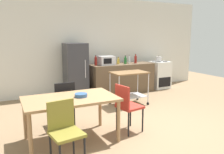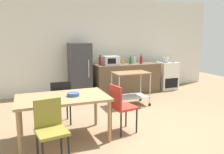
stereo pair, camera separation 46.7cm
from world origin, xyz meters
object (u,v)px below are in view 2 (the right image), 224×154
Objects in this scene: refrigerator at (80,70)px; bottle_soda at (123,61)px; kitchen_cart at (131,83)px; kettle at (166,59)px; microwave at (111,60)px; chair_black at (60,99)px; bottle_olive_oil at (135,60)px; stove_oven at (166,75)px; chair_red at (121,105)px; fruit_bowl at (73,94)px; bottle_vinegar at (100,61)px; chair_olive at (51,127)px; bottle_sparkling_water at (141,60)px; dining_table at (63,101)px; bottle_hot_sauce at (130,61)px.

bottle_soda is at bearing -3.51° from refrigerator.
kettle is (1.78, 1.12, 0.43)m from kitchen_cart.
chair_black is at bearing -133.38° from microwave.
bottle_olive_oil reaches higher than chair_black.
stove_oven is 1.01× the size of kitchen_cart.
chair_black is 4.09× the size of bottle_soda.
bottle_olive_oil reaches higher than stove_oven.
stove_oven is at bearing -56.51° from chair_red.
kettle reaches higher than fruit_bowl.
bottle_soda is (0.75, 0.02, -0.04)m from bottle_vinegar.
bottle_soda reaches higher than chair_olive.
bottle_olive_oil is (2.89, 3.24, 0.49)m from chair_olive.
bottle_soda is at bearing 4.08° from microwave.
kitchen_cart is at bearing -127.95° from bottle_sparkling_water.
bottle_vinegar is at bearing 177.88° from kettle.
chair_red is 2.74m from bottle_vinegar.
dining_table is at bearing 84.70° from chair_black.
dining_table is 3.52m from bottle_hot_sauce.
refrigerator is (-0.11, 2.75, 0.26)m from chair_red.
kettle is (1.24, -0.04, -0.00)m from bottle_hot_sauce.
fruit_bowl is (0.45, 0.65, 0.26)m from chair_olive.
stove_oven is 2.26m from kitchen_cart.
bottle_sparkling_water reaches higher than bottle_hot_sauce.
chair_olive is (-1.29, -0.57, 0.00)m from chair_red.
bottle_hot_sauce is at bearing -38.98° from chair_red.
bottle_vinegar reaches higher than microwave.
chair_black is 3.23m from bottle_olive_oil.
chair_black is at bearing -143.46° from bottle_olive_oil.
microwave is (2.10, 3.21, 0.51)m from chair_olive.
fruit_bowl is at bearing 46.49° from chair_olive.
bottle_olive_oil is (1.13, 0.02, -0.02)m from bottle_vinegar.
bottle_hot_sauce is at bearing -162.40° from bottle_olive_oil.
bottle_vinegar reaches higher than chair_black.
chair_red is 1.23m from chair_black.
bottle_hot_sauce is 3.42m from fruit_bowl.
chair_black reaches higher than fruit_bowl.
chair_olive is at bearing 75.28° from chair_black.
bottle_olive_oil is (0.71, 1.22, 0.43)m from kitchen_cart.
kettle reaches higher than chair_black.
microwave is at bearing 94.15° from kitchen_cart.
bottle_vinegar is at bearing -179.57° from stove_oven.
refrigerator is 0.96m from microwave.
chair_olive is 3.42× the size of bottle_olive_oil.
chair_red is 0.98× the size of kitchen_cart.
bottle_sparkling_water is 0.88m from kettle.
refrigerator is at bearing -7.94° from chair_red.
microwave is (0.92, -0.11, 0.25)m from refrigerator.
bottle_soda is (0.41, 0.03, -0.04)m from microwave.
bottle_olive_oil is (2.62, 2.57, 0.34)m from dining_table.
kettle is at bearing -3.88° from bottle_soda.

